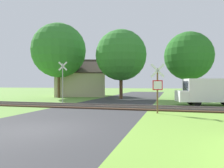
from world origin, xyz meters
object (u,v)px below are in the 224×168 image
at_px(house, 82,83).
at_px(tree_center, 121,55).
at_px(tree_right, 189,56).
at_px(crossing_sign_far, 63,79).
at_px(mail_truck, 209,91).
at_px(stop_sign_near, 157,86).
at_px(tree_left, 59,50).

distance_m(house, tree_center, 8.80).
height_order(tree_right, tree_center, tree_center).
xyz_separation_m(crossing_sign_far, tree_center, (4.14, 6.77, 3.00)).
height_order(crossing_sign_far, mail_truck, crossing_sign_far).
bearing_deg(stop_sign_near, house, -65.50).
height_order(tree_center, mail_truck, tree_center).
distance_m(house, mail_truck, 18.73).
xyz_separation_m(crossing_sign_far, tree_right, (11.91, 7.92, 2.77)).
bearing_deg(tree_left, house, 72.03).
distance_m(stop_sign_near, tree_center, 13.41).
relative_size(crossing_sign_far, tree_center, 0.47).
bearing_deg(tree_left, stop_sign_near, -41.89).
height_order(stop_sign_near, crossing_sign_far, crossing_sign_far).
xyz_separation_m(stop_sign_near, tree_center, (-5.01, 11.92, 3.54)).
bearing_deg(tree_right, crossing_sign_far, -146.36).
distance_m(house, tree_left, 6.22).
bearing_deg(mail_truck, tree_left, 58.44).
distance_m(tree_center, mail_truck, 11.33).
bearing_deg(tree_right, tree_center, -171.54).
xyz_separation_m(stop_sign_near, tree_left, (-13.30, 11.93, 4.44)).
bearing_deg(mail_truck, stop_sign_near, 134.92).
distance_m(crossing_sign_far, mail_truck, 13.08).
xyz_separation_m(tree_right, tree_center, (-7.76, -1.16, 0.22)).
bearing_deg(stop_sign_near, mail_truck, -134.05).
bearing_deg(house, tree_left, -124.94).
bearing_deg(house, tree_right, -29.04).
distance_m(crossing_sign_far, tree_center, 8.48).
height_order(house, tree_right, tree_right).
relative_size(tree_right, mail_truck, 1.51).
relative_size(tree_center, mail_truck, 1.60).
relative_size(stop_sign_near, tree_right, 0.39).
bearing_deg(tree_left, tree_right, 4.09).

